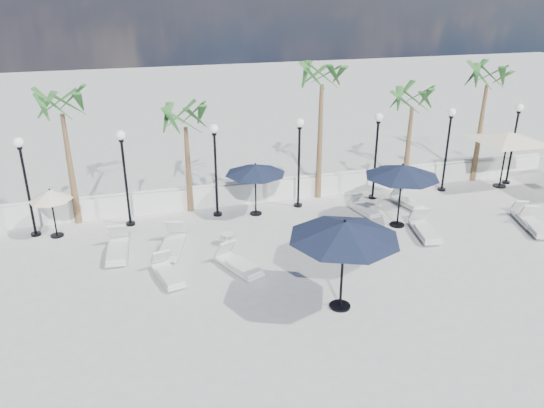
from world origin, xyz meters
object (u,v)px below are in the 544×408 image
object	(u,v)px
parasol_navy_mid	(255,169)
parasol_navy_right	(402,171)
lounger_2	(117,249)
lounger_4	(364,209)
lounger_3	(172,244)
lounger_7	(535,225)
lounger_5	(425,229)
parasol_cream_sq_a	(509,133)
parasol_cream_small	(50,196)
parasol_navy_left	(344,230)
lounger_0	(168,273)
lounger_8	(525,218)
lounger_1	(238,264)
lounger_6	(407,201)

from	to	relation	value
parasol_navy_mid	parasol_navy_right	size ratio (longest dim) A/B	0.86
lounger_2	lounger_4	distance (m)	9.96
lounger_2	lounger_3	size ratio (longest dim) A/B	0.96
lounger_7	parasol_navy_right	bearing A→B (deg)	178.47
lounger_4	lounger_5	world-z (taller)	lounger_5
lounger_7	parasol_navy_mid	xyz separation A→B (m)	(-10.00, 4.49, 1.71)
parasol_cream_sq_a	parasol_cream_small	distance (m)	19.65
lounger_3	parasol_cream_sq_a	size ratio (longest dim) A/B	0.38
parasol_navy_left	parasol_cream_sq_a	world-z (taller)	parasol_navy_left
lounger_3	parasol_navy_left	world-z (taller)	parasol_navy_left
lounger_7	parasol_navy_mid	bearing A→B (deg)	175.38
lounger_4	lounger_0	bearing A→B (deg)	-170.50
parasol_navy_mid	parasol_navy_right	world-z (taller)	parasol_navy_right
lounger_2	lounger_3	bearing A→B (deg)	-1.87
lounger_2	lounger_8	world-z (taller)	lounger_2
lounger_1	lounger_8	world-z (taller)	lounger_1
lounger_8	parasol_cream_sq_a	size ratio (longest dim) A/B	0.32
lounger_4	parasol_cream_sq_a	distance (m)	7.98
parasol_navy_left	parasol_cream_sq_a	distance (m)	13.32
lounger_7	lounger_8	xyz separation A→B (m)	(0.16, 0.75, -0.03)
lounger_6	parasol_navy_right	world-z (taller)	parasol_navy_right
parasol_cream_small	lounger_6	bearing A→B (deg)	-3.70
lounger_3	parasol_navy_right	xyz separation A→B (m)	(8.79, -0.22, 2.00)
lounger_3	lounger_2	bearing A→B (deg)	-169.48
lounger_4	parasol_navy_right	distance (m)	2.65
parasol_navy_mid	parasol_cream_sq_a	distance (m)	11.87
lounger_5	parasol_navy_right	world-z (taller)	parasol_navy_right
lounger_1	parasol_navy_left	xyz separation A→B (m)	(2.43, -2.93, 2.26)
lounger_5	parasol_navy_right	xyz separation A→B (m)	(-0.56, 1.10, 2.01)
lounger_6	parasol_navy_mid	xyz separation A→B (m)	(-6.46, 0.90, 1.74)
lounger_3	lounger_6	bearing A→B (deg)	24.58
parasol_cream_small	lounger_1	bearing A→B (deg)	-35.93
lounger_7	lounger_8	world-z (taller)	lounger_7
lounger_0	lounger_8	world-z (taller)	lounger_0
lounger_0	lounger_6	world-z (taller)	lounger_0
lounger_8	parasol_navy_right	bearing A→B (deg)	-175.06
lounger_3	parasol_navy_mid	distance (m)	4.70
lounger_8	lounger_2	bearing A→B (deg)	-168.01
lounger_8	parasol_navy_mid	bearing A→B (deg)	177.38
lounger_4	lounger_5	distance (m)	2.90
lounger_6	lounger_7	world-z (taller)	lounger_7
lounger_7	parasol_navy_right	xyz separation A→B (m)	(-4.89, 1.89, 2.02)
parasol_navy_right	parasol_cream_sq_a	world-z (taller)	parasol_cream_sq_a
lounger_2	parasol_navy_mid	world-z (taller)	parasol_navy_mid
lounger_7	lounger_3	bearing A→B (deg)	-169.17
lounger_0	lounger_2	xyz separation A→B (m)	(-1.54, 2.14, 0.03)
lounger_3	lounger_8	xyz separation A→B (m)	(13.84, -1.35, -0.05)
lounger_6	parasol_cream_sq_a	size ratio (longest dim) A/B	0.31
lounger_5	lounger_7	size ratio (longest dim) A/B	1.05
parasol_navy_right	parasol_cream_small	bearing A→B (deg)	168.48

